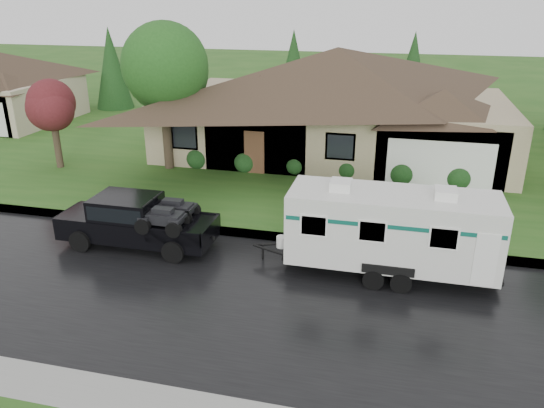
{
  "coord_description": "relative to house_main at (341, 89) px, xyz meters",
  "views": [
    {
      "loc": [
        5.49,
        -14.88,
        8.34
      ],
      "look_at": [
        1.36,
        2.0,
        1.44
      ],
      "focal_mm": 35.0,
      "sensor_mm": 36.0,
      "label": 1
    }
  ],
  "objects": [
    {
      "name": "shrub_row",
      "position": [
        -0.29,
        -4.54,
        -2.94
      ],
      "size": [
        13.6,
        1.0,
        1.0
      ],
      "color": "#143814",
      "rests_on": "lawn"
    },
    {
      "name": "curb",
      "position": [
        -2.29,
        -11.59,
        -3.52
      ],
      "size": [
        140.0,
        0.5,
        0.15
      ],
      "primitive_type": "cube",
      "color": "gray",
      "rests_on": "ground"
    },
    {
      "name": "tree_red",
      "position": [
        -13.39,
        -6.25,
        -0.38
      ],
      "size": [
        2.67,
        2.67,
        4.42
      ],
      "color": "#382B1E",
      "rests_on": "lawn"
    },
    {
      "name": "pickup_truck",
      "position": [
        -5.56,
        -13.3,
        -2.62
      ],
      "size": [
        5.46,
        2.07,
        1.82
      ],
      "color": "black",
      "rests_on": "ground"
    },
    {
      "name": "tree_left_green",
      "position": [
        -7.95,
        -5.04,
        1.34
      ],
      "size": [
        4.16,
        4.16,
        6.89
      ],
      "color": "#382B1E",
      "rests_on": "lawn"
    },
    {
      "name": "road",
      "position": [
        -2.29,
        -15.84,
        -3.59
      ],
      "size": [
        140.0,
        8.0,
        0.01
      ],
      "primitive_type": "cube",
      "color": "black",
      "rests_on": "ground"
    },
    {
      "name": "house_main",
      "position": [
        0.0,
        0.0,
        0.0
      ],
      "size": [
        19.44,
        10.8,
        6.9
      ],
      "color": "#9D896A",
      "rests_on": "lawn"
    },
    {
      "name": "travel_trailer",
      "position": [
        3.24,
        -13.3,
        -1.99
      ],
      "size": [
        6.73,
        2.37,
        3.02
      ],
      "color": "silver",
      "rests_on": "ground"
    },
    {
      "name": "lawn",
      "position": [
        -2.29,
        1.16,
        -3.52
      ],
      "size": [
        140.0,
        26.0,
        0.15
      ],
      "primitive_type": "cube",
      "color": "#255319",
      "rests_on": "ground"
    },
    {
      "name": "ground",
      "position": [
        -2.29,
        -13.84,
        -3.59
      ],
      "size": [
        140.0,
        140.0,
        0.0
      ],
      "primitive_type": "plane",
      "color": "#255319",
      "rests_on": "ground"
    }
  ]
}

